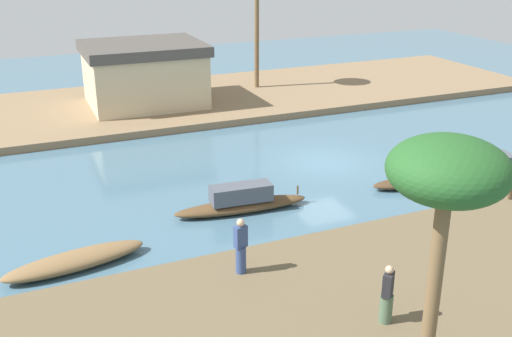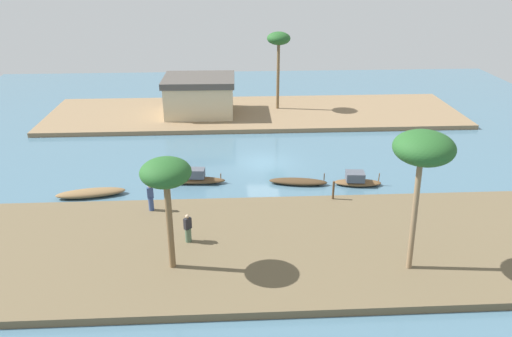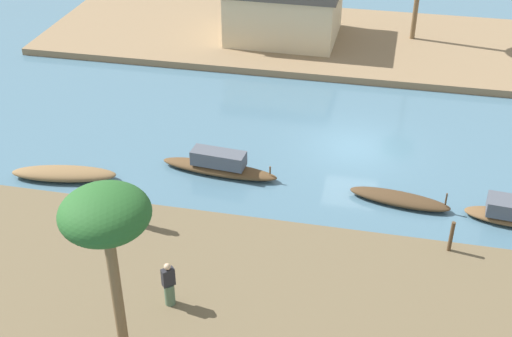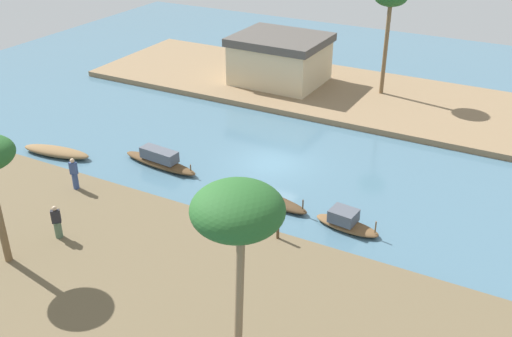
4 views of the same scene
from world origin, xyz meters
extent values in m
plane|color=#476B7F|center=(0.00, 0.00, 0.00)|extent=(64.92, 64.92, 0.00)
cube|color=brown|center=(0.00, -12.31, 0.20)|extent=(40.30, 11.17, 0.40)
cube|color=#846B4C|center=(0.00, 12.31, 0.20)|extent=(40.30, 11.17, 0.40)
ellipsoid|color=brown|center=(6.27, -4.41, 0.18)|extent=(3.32, 1.39, 0.36)
cube|color=#4C515B|center=(6.05, -4.39, 0.66)|extent=(1.34, 1.14, 0.60)
cylinder|color=brown|center=(7.69, -4.55, 0.62)|extent=(0.07, 0.07, 0.59)
ellipsoid|color=brown|center=(-11.77, -5.19, 0.25)|extent=(4.58, 1.79, 0.50)
ellipsoid|color=brown|center=(-5.47, -3.41, 0.22)|extent=(5.22, 1.44, 0.44)
cube|color=#4C515B|center=(-5.48, -3.41, 0.75)|extent=(2.37, 1.01, 0.63)
cylinder|color=brown|center=(-3.21, -3.61, 0.57)|extent=(0.07, 0.07, 0.36)
ellipsoid|color=#47331E|center=(2.16, -4.07, 0.21)|extent=(4.14, 1.56, 0.41)
cylinder|color=#47331E|center=(3.91, -4.34, 0.63)|extent=(0.07, 0.07, 0.52)
cylinder|color=#33477A|center=(-7.37, -8.10, 0.82)|extent=(0.37, 0.37, 0.84)
cube|color=#33477A|center=(-7.37, -8.10, 1.58)|extent=(0.42, 0.29, 0.67)
sphere|color=tan|center=(-7.37, -8.10, 2.03)|extent=(0.23, 0.23, 0.23)
cylinder|color=#4C664C|center=(-4.87, -11.83, 0.80)|extent=(0.47, 0.47, 0.79)
cube|color=#232328|center=(-4.87, -11.83, 1.51)|extent=(0.45, 0.43, 0.63)
sphere|color=tan|center=(-4.87, -11.83, 1.93)|extent=(0.22, 0.22, 0.22)
cylinder|color=#4C3823|center=(3.95, -7.21, 1.01)|extent=(0.14, 0.14, 1.22)
cylinder|color=brown|center=(-5.50, -14.15, 2.72)|extent=(0.31, 0.34, 4.65)
ellipsoid|color=#235623|center=(-5.50, -14.15, 5.53)|extent=(2.40, 2.40, 1.32)
cylinder|color=#7F6647|center=(6.25, -14.69, 3.27)|extent=(0.27, 0.69, 5.74)
ellipsoid|color=#235623|center=(6.25, -14.69, 6.70)|extent=(2.82, 2.82, 1.55)
cylinder|color=brown|center=(2.35, 13.20, 3.64)|extent=(0.29, 0.30, 6.48)
ellipsoid|color=#235623|center=(2.35, 13.20, 7.33)|extent=(2.26, 2.26, 1.24)
cube|color=beige|center=(-5.36, 11.92, 1.90)|extent=(6.46, 5.51, 3.00)
cube|color=#4C4742|center=(-5.36, 11.92, 3.69)|extent=(6.84, 5.84, 0.58)
camera|label=1|loc=(-13.10, -22.49, 9.69)|focal=42.18mm
camera|label=2|loc=(-2.49, -35.30, 14.76)|focal=34.99mm
camera|label=3|loc=(1.14, -26.89, 15.64)|focal=47.30mm
camera|label=4|loc=(13.53, -27.12, 15.66)|focal=41.11mm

